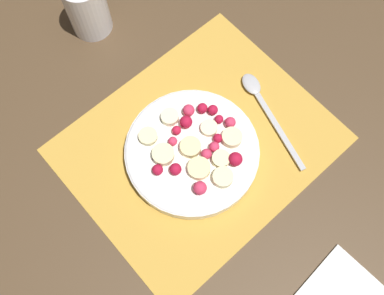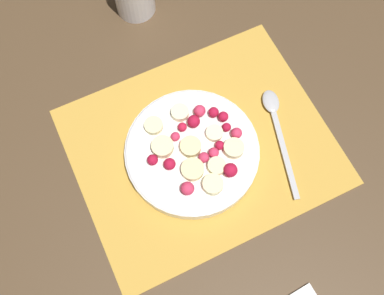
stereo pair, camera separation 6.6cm
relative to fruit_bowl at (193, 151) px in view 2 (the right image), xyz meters
The scene contains 4 objects.
ground_plane 0.03m from the fruit_bowl, 21.22° to the left, with size 3.00×3.00×0.00m, color #4C3823.
placemat 0.03m from the fruit_bowl, 21.22° to the left, with size 0.41×0.33×0.01m.
fruit_bowl is the anchor object (origin of this frame).
spoon 0.15m from the fruit_bowl, ahead, with size 0.07×0.19×0.01m.
Camera 2 is at (-0.12, -0.22, 0.65)m, focal length 40.00 mm.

